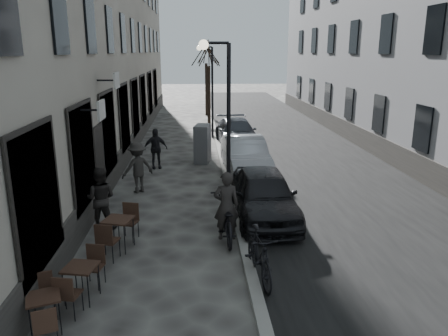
{
  "coord_description": "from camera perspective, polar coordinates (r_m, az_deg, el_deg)",
  "views": [
    {
      "loc": [
        -0.95,
        -6.53,
        4.78
      ],
      "look_at": [
        -0.23,
        4.55,
        1.8
      ],
      "focal_mm": 35.0,
      "sensor_mm": 36.0,
      "label": 1
    }
  ],
  "objects": [
    {
      "name": "bicycle",
      "position": [
        11.46,
        0.29,
        -6.61
      ],
      "size": [
        0.79,
        2.14,
        1.11
      ],
      "primitive_type": "imported",
      "rotation": [
        0.0,
        0.0,
        3.17
      ],
      "color": "black",
      "rests_on": "ground"
    },
    {
      "name": "road",
      "position": [
        23.52,
        8.14,
        3.15
      ],
      "size": [
        7.3,
        60.0,
        0.0
      ],
      "primitive_type": "cube",
      "color": "black",
      "rests_on": "ground"
    },
    {
      "name": "tree_far",
      "position": [
        33.54,
        -2.36,
        14.82
      ],
      "size": [
        2.4,
        2.4,
        5.7
      ],
      "color": "black",
      "rests_on": "ground"
    },
    {
      "name": "bistro_set_a",
      "position": [
        8.59,
        -22.39,
        -16.76
      ],
      "size": [
        0.82,
        1.42,
        0.81
      ],
      "rotation": [
        0.0,
        0.0,
        0.35
      ],
      "color": "black",
      "rests_on": "ground"
    },
    {
      "name": "pedestrian_near",
      "position": [
        12.45,
        -15.85,
        -3.83
      ],
      "size": [
        0.91,
        0.74,
        1.76
      ],
      "primitive_type": "imported",
      "rotation": [
        0.0,
        0.0,
        3.04
      ],
      "color": "#272421",
      "rests_on": "ground"
    },
    {
      "name": "cyclist_rider",
      "position": [
        11.33,
        0.29,
        -4.94
      ],
      "size": [
        0.68,
        0.45,
        1.82
      ],
      "primitive_type": "imported",
      "rotation": [
        0.0,
        0.0,
        3.17
      ],
      "color": "#272322",
      "rests_on": "ground"
    },
    {
      "name": "pedestrian_far",
      "position": [
        18.43,
        -8.95,
        2.52
      ],
      "size": [
        1.06,
        0.62,
        1.69
      ],
      "primitive_type": "imported",
      "rotation": [
        0.0,
        0.0,
        0.22
      ],
      "color": "black",
      "rests_on": "ground"
    },
    {
      "name": "car_mid",
      "position": [
        17.47,
        2.78,
        1.62
      ],
      "size": [
        1.77,
        4.53,
        1.47
      ],
      "primitive_type": "imported",
      "rotation": [
        0.0,
        0.0,
        0.05
      ],
      "color": "#9A9DA2",
      "rests_on": "ground"
    },
    {
      "name": "bistro_set_b",
      "position": [
        9.27,
        -18.13,
        -13.67
      ],
      "size": [
        0.7,
        1.51,
        0.87
      ],
      "rotation": [
        0.0,
        0.0,
        -0.2
      ],
      "color": "black",
      "rests_on": "ground"
    },
    {
      "name": "ground",
      "position": [
        8.15,
        3.95,
        -20.95
      ],
      "size": [
        120.0,
        120.0,
        0.0
      ],
      "primitive_type": "plane",
      "color": "#32302E",
      "rests_on": "ground"
    },
    {
      "name": "car_near",
      "position": [
        12.82,
        5.23,
        -3.45
      ],
      "size": [
        1.76,
        4.31,
        1.46
      ],
      "primitive_type": "imported",
      "rotation": [
        0.0,
        0.0,
        0.01
      ],
      "color": "black",
      "rests_on": "ground"
    },
    {
      "name": "moped",
      "position": [
        9.49,
        4.63,
        -11.35
      ],
      "size": [
        0.76,
        1.95,
        1.14
      ],
      "primitive_type": "imported",
      "rotation": [
        0.0,
        0.0,
        0.12
      ],
      "color": "black",
      "rests_on": "ground"
    },
    {
      "name": "utility_cabinet",
      "position": [
        19.3,
        -2.83,
        3.19
      ],
      "size": [
        0.81,
        1.2,
        1.66
      ],
      "primitive_type": "cube",
      "rotation": [
        0.0,
        0.0,
        -0.19
      ],
      "color": "#5C5C5E",
      "rests_on": "ground"
    },
    {
      "name": "car_far",
      "position": [
        22.75,
        1.65,
        4.65
      ],
      "size": [
        2.17,
        4.81,
        1.37
      ],
      "primitive_type": "imported",
      "rotation": [
        0.0,
        0.0,
        0.05
      ],
      "color": "#393C43",
      "rests_on": "ground"
    },
    {
      "name": "bistro_set_c",
      "position": [
        11.2,
        -13.59,
        -7.96
      ],
      "size": [
        0.85,
        1.66,
        0.95
      ],
      "rotation": [
        0.0,
        0.0,
        -0.27
      ],
      "color": "black",
      "rests_on": "ground"
    },
    {
      "name": "streetlamp_near",
      "position": [
        12.65,
        -0.17,
        7.67
      ],
      "size": [
        0.9,
        0.28,
        5.09
      ],
      "color": "black",
      "rests_on": "ground"
    },
    {
      "name": "pedestrian_mid",
      "position": [
        15.38,
        -11.23,
        0.07
      ],
      "size": [
        1.32,
        1.17,
        1.78
      ],
      "primitive_type": "imported",
      "rotation": [
        0.0,
        0.0,
        3.71
      ],
      "color": "#2D2B28",
      "rests_on": "ground"
    },
    {
      "name": "kerb",
      "position": [
        23.04,
        -0.79,
        3.21
      ],
      "size": [
        0.25,
        60.0,
        0.12
      ],
      "primitive_type": "cube",
      "color": "gray",
      "rests_on": "ground"
    },
    {
      "name": "streetlamp_far",
      "position": [
        24.59,
        -1.95,
        11.24
      ],
      "size": [
        0.9,
        0.28,
        5.09
      ],
      "color": "black",
      "rests_on": "ground"
    },
    {
      "name": "tree_near",
      "position": [
        27.54,
        -2.03,
        14.78
      ],
      "size": [
        2.4,
        2.4,
        5.7
      ],
      "color": "black",
      "rests_on": "ground"
    }
  ]
}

